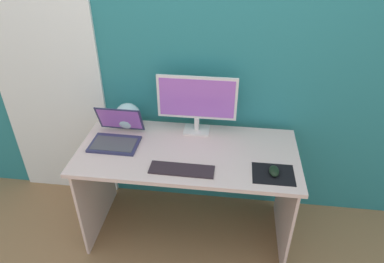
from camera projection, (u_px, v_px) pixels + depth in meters
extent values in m
plane|color=olive|center=(188.00, 229.00, 2.67)|extent=(8.00, 8.00, 0.00)
cube|color=#28777B|center=(195.00, 56.00, 2.34)|extent=(6.00, 0.04, 2.50)
cube|color=white|center=(49.00, 82.00, 2.55)|extent=(0.82, 0.02, 2.02)
cube|color=beige|center=(188.00, 152.00, 2.27)|extent=(1.45, 0.68, 0.03)
cube|color=beige|center=(97.00, 186.00, 2.55)|extent=(0.02, 0.64, 0.72)
cube|color=beige|center=(285.00, 203.00, 2.41)|extent=(0.02, 0.64, 0.72)
cube|color=silver|center=(197.00, 130.00, 2.47)|extent=(0.18, 0.14, 0.01)
cylinder|color=silver|center=(197.00, 123.00, 2.44)|extent=(0.04, 0.04, 0.10)
cube|color=silver|center=(197.00, 98.00, 2.33)|extent=(0.55, 0.02, 0.31)
cube|color=#A559BF|center=(197.00, 98.00, 2.32)|extent=(0.51, 0.00, 0.27)
cube|color=#2B2D4E|center=(115.00, 144.00, 2.31)|extent=(0.32, 0.22, 0.02)
cube|color=#47474C|center=(114.00, 144.00, 2.30)|extent=(0.29, 0.17, 0.00)
cube|color=#2B2D4E|center=(120.00, 119.00, 2.38)|extent=(0.32, 0.09, 0.20)
cube|color=#A559BF|center=(120.00, 119.00, 2.38)|extent=(0.29, 0.08, 0.17)
sphere|color=silver|center=(128.00, 116.00, 2.47)|extent=(0.19, 0.19, 0.19)
cube|color=#2A1F24|center=(182.00, 170.00, 2.09)|extent=(0.40, 0.13, 0.01)
cube|color=black|center=(273.00, 174.00, 2.06)|extent=(0.25, 0.20, 0.00)
ellipsoid|color=black|center=(274.00, 171.00, 2.05)|extent=(0.06, 0.10, 0.04)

